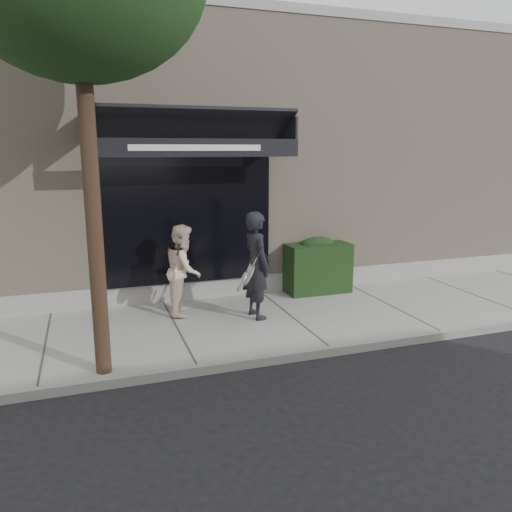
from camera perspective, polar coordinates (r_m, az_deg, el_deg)
name	(u,v)px	position (r m, az deg, el deg)	size (l,w,h in m)	color
ground	(290,322)	(8.90, 3.94, -7.52)	(80.00, 80.00, 0.00)	black
sidewalk	(290,319)	(8.88, 3.94, -7.16)	(20.00, 3.00, 0.12)	gray
curb	(331,351)	(7.57, 8.57, -10.69)	(20.00, 0.10, 0.14)	gray
building_facade	(217,159)	(13.09, -4.50, 10.98)	(14.30, 8.04, 5.64)	tan
hedge	(317,266)	(10.25, 6.96, -1.11)	(1.30, 0.70, 1.14)	black
pedestrian_front	(256,265)	(8.52, 0.04, -1.06)	(0.74, 0.91, 1.85)	black
pedestrian_back	(184,270)	(8.83, -8.25, -1.55)	(0.80, 0.92, 1.60)	beige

